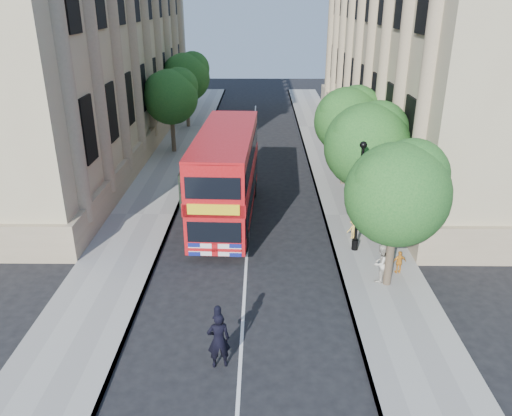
{
  "coord_description": "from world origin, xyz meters",
  "views": [
    {
      "loc": [
        0.65,
        -14.64,
        10.89
      ],
      "look_at": [
        0.43,
        5.72,
        2.3
      ],
      "focal_mm": 35.0,
      "sensor_mm": 36.0,
      "label": 1
    }
  ],
  "objects_px": {
    "police_constable": "(219,340)",
    "lamp_post": "(359,202)",
    "double_decker_bus": "(226,173)",
    "woman_pedestrian": "(381,263)",
    "box_van": "(200,179)"
  },
  "relations": [
    {
      "from": "double_decker_bus",
      "to": "box_van",
      "type": "relative_size",
      "value": 2.3
    },
    {
      "from": "lamp_post",
      "to": "police_constable",
      "type": "relative_size",
      "value": 2.59
    },
    {
      "from": "lamp_post",
      "to": "double_decker_bus",
      "type": "distance_m",
      "value": 7.13
    },
    {
      "from": "double_decker_bus",
      "to": "police_constable",
      "type": "relative_size",
      "value": 5.11
    },
    {
      "from": "double_decker_bus",
      "to": "woman_pedestrian",
      "type": "xyz_separation_m",
      "value": [
        6.67,
        -6.38,
        -1.64
      ]
    },
    {
      "from": "double_decker_bus",
      "to": "police_constable",
      "type": "distance_m",
      "value": 11.6
    },
    {
      "from": "police_constable",
      "to": "woman_pedestrian",
      "type": "height_order",
      "value": "police_constable"
    },
    {
      "from": "police_constable",
      "to": "lamp_post",
      "type": "bearing_deg",
      "value": -137.93
    },
    {
      "from": "woman_pedestrian",
      "to": "double_decker_bus",
      "type": "bearing_deg",
      "value": -84.99
    },
    {
      "from": "double_decker_bus",
      "to": "police_constable",
      "type": "height_order",
      "value": "double_decker_bus"
    },
    {
      "from": "double_decker_bus",
      "to": "police_constable",
      "type": "xyz_separation_m",
      "value": [
        0.48,
        -11.48,
        -1.58
      ]
    },
    {
      "from": "lamp_post",
      "to": "police_constable",
      "type": "bearing_deg",
      "value": -125.78
    },
    {
      "from": "lamp_post",
      "to": "box_van",
      "type": "distance_m",
      "value": 10.35
    },
    {
      "from": "box_van",
      "to": "police_constable",
      "type": "height_order",
      "value": "box_van"
    },
    {
      "from": "lamp_post",
      "to": "police_constable",
      "type": "height_order",
      "value": "lamp_post"
    }
  ]
}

